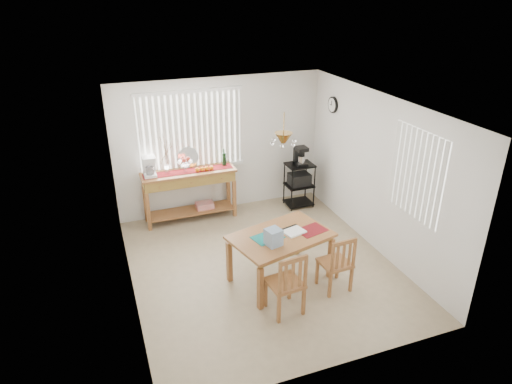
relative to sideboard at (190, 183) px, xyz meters
name	(u,v)px	position (x,y,z in m)	size (l,w,h in m)	color
ground	(262,266)	(0.68, -1.99, -0.74)	(4.00, 4.50, 0.01)	tan
room_shell	(263,167)	(0.68, -1.97, 0.96)	(4.20, 4.70, 2.70)	white
sideboard	(190,183)	(0.00, 0.00, 0.00)	(1.73, 0.49, 0.97)	#9B6234
sideboard_items	(173,165)	(-0.28, 0.02, 0.39)	(1.64, 0.41, 0.75)	maroon
wire_cart	(299,181)	(2.15, -0.20, -0.19)	(0.53, 0.42, 0.89)	black
cart_items	(300,156)	(2.15, -0.19, 0.33)	(0.21, 0.25, 0.37)	black
dining_table	(281,240)	(0.82, -2.39, -0.05)	(1.62, 1.25, 0.77)	#9B6234
table_items	(279,236)	(0.71, -2.55, 0.13)	(1.19, 0.54, 0.25)	#167D7A
chair_left	(286,284)	(0.58, -3.14, -0.26)	(0.49, 0.49, 0.96)	#9B6234
chair_right	(337,263)	(1.47, -2.91, -0.29)	(0.44, 0.44, 0.90)	#9B6234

